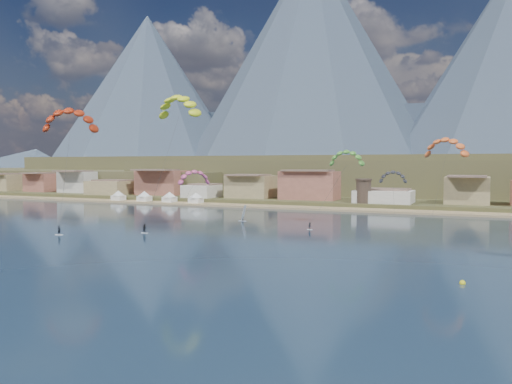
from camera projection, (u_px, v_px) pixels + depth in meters
ground at (172, 268)px, 79.49m from camera, size 2400.00×2400.00×0.00m
beach at (344, 210)px, 176.30m from camera, size 2200.00×12.00×0.90m
land at (443, 177)px, 591.02m from camera, size 2200.00×900.00×4.00m
foothills at (442, 176)px, 282.31m from camera, size 940.00×210.00×18.00m
mountain_ridge at (447, 79)px, 829.36m from camera, size 2060.00×480.00×400.00m
town at (255, 183)px, 206.61m from camera, size 400.00×24.00×12.00m
watchtower at (364, 191)px, 181.25m from camera, size 5.82×5.82×8.60m
beach_tents at (156, 194)px, 206.85m from camera, size 43.40×6.40×5.00m
kitesurfer_red at (70, 117)px, 129.76m from camera, size 17.27×19.90×32.49m
kitesurfer_yellow at (179, 103)px, 132.99m from camera, size 14.20×21.55×36.02m
kitesurfer_green at (346, 156)px, 132.06m from camera, size 11.46×14.25×21.76m
distant_kite_pink at (194, 175)px, 132.80m from camera, size 8.43×8.33×16.13m
distant_kite_dark at (393, 175)px, 137.44m from camera, size 7.86×6.03×15.76m
distant_kite_orange at (446, 144)px, 113.53m from camera, size 10.72×7.35×23.14m
windsurfer at (243, 216)px, 142.97m from camera, size 2.67×2.87×4.45m
buoy at (463, 283)px, 68.65m from camera, size 0.80×0.80×0.80m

